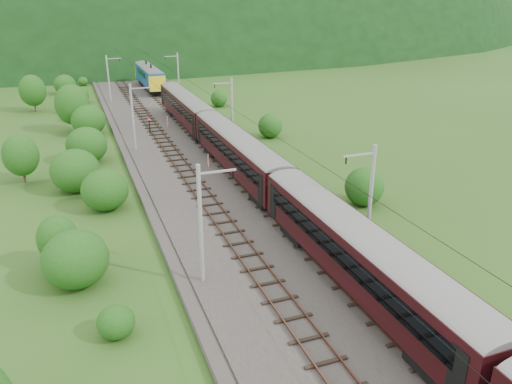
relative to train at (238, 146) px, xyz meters
name	(u,v)px	position (x,y,z in m)	size (l,w,h in m)	color
ground	(289,267)	(-2.40, -18.41, -3.63)	(600.00, 600.00, 0.00)	#2F4E18
railbed	(243,212)	(-2.40, -8.41, -3.48)	(14.00, 220.00, 0.30)	#38332D
track_left	(216,213)	(-4.80, -8.41, -3.26)	(2.40, 220.00, 0.27)	brown
track_right	(268,206)	(0.00, -8.41, -3.26)	(2.40, 220.00, 0.27)	brown
catenary_left	(133,116)	(-8.52, 13.59, 0.87)	(2.54, 192.28, 8.00)	gray
catenary_right	(231,108)	(3.72, 13.59, 0.87)	(2.54, 192.28, 8.00)	gray
overhead_wires	(242,134)	(-2.40, -8.41, 3.47)	(4.83, 198.00, 0.03)	black
mountain_main	(88,33)	(-2.40, 241.59, -3.63)	(504.00, 360.00, 244.00)	black
train	(238,146)	(0.00, 0.00, 0.00)	(3.08, 122.82, 5.36)	black
hazard_post_near	(168,122)	(-2.71, 23.55, -2.55)	(0.17, 0.17, 1.56)	red
hazard_post_far	(208,160)	(-2.01, 4.21, -2.60)	(0.16, 0.16, 1.46)	red
signal	(149,125)	(-5.71, 20.63, -2.10)	(0.23, 0.23, 2.11)	black
vegetation_left	(69,181)	(-16.33, -1.66, -1.16)	(11.93, 149.03, 6.70)	#204E14
vegetation_right	(327,166)	(8.67, -3.05, -2.24)	(4.75, 96.02, 3.18)	#204E14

